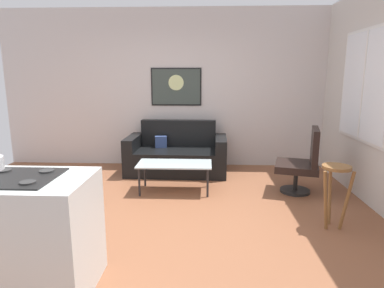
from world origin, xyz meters
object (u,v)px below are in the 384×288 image
object	(u,v)px
couch	(177,156)
wall_painting	(176,87)
bar_stool	(335,182)
coffee_table	(175,166)
armchair	(303,162)

from	to	relation	value
couch	wall_painting	bearing A→B (deg)	95.19
couch	bar_stool	xyz separation A→B (m)	(1.90, -2.07, 0.24)
couch	coffee_table	xyz separation A→B (m)	(0.06, -0.98, 0.09)
armchair	couch	bearing A→B (deg)	152.77
coffee_table	armchair	bearing A→B (deg)	0.67
coffee_table	bar_stool	bearing A→B (deg)	-30.60
armchair	bar_stool	xyz separation A→B (m)	(0.04, -1.11, 0.08)
couch	coffee_table	distance (m)	0.98
couch	wall_painting	distance (m)	1.25
bar_stool	wall_painting	bearing A→B (deg)	127.13
armchair	bar_stool	world-z (taller)	armchair
coffee_table	armchair	distance (m)	1.80
couch	coffee_table	world-z (taller)	couch
coffee_table	wall_painting	world-z (taller)	wall_painting
coffee_table	armchair	world-z (taller)	armchair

